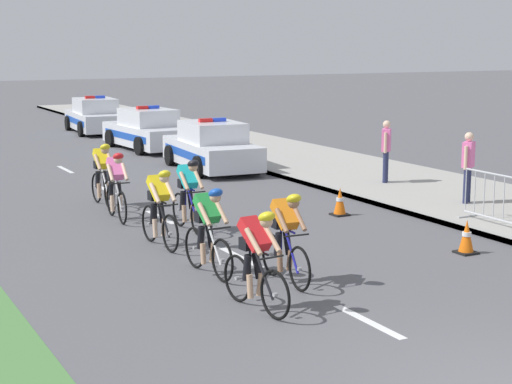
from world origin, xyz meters
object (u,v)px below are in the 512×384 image
Objects in this scene: cyclist_lead at (256,258)px; police_car_nearest at (212,148)px; cyclist_second at (286,236)px; cyclist_fifth at (189,194)px; cyclist_fourth at (160,207)px; traffic_cone_far at (467,237)px; cyclist_third at (209,229)px; spectator_closest at (468,162)px; spectator_middle at (386,147)px; crowd_barrier_middle at (504,202)px; cyclist_seventh at (103,174)px; police_car_second at (147,131)px; cyclist_sixth at (116,185)px; police_car_third at (95,117)px; traffic_cone_mid at (340,202)px.

police_car_nearest is at bearing 67.98° from cyclist_lead.
cyclist_fifth is at bearing 88.48° from cyclist_second.
cyclist_fourth reaches higher than traffic_cone_far.
cyclist_third is 11.77m from police_car_nearest.
spectator_middle is (0.06, 3.29, 0.00)m from spectator_closest.
crowd_barrier_middle is at bearing 0.88° from cyclist_third.
spectator_closest reaches higher than cyclist_seventh.
police_car_second reaches higher than cyclist_lead.
cyclist_seventh is at bearing 121.25° from traffic_cone_far.
spectator_closest reaches higher than cyclist_third.
cyclist_second is 17.76m from police_car_second.
cyclist_sixth is 0.38× the size of police_car_nearest.
police_car_second is at bearing -89.98° from police_car_third.
police_car_third is (4.98, 20.46, -0.11)m from cyclist_fourth.
spectator_closest is at bearing -11.85° from traffic_cone_mid.
cyclist_second reaches higher than traffic_cone_far.
spectator_closest is (2.82, -13.83, 0.40)m from police_car_second.
police_car_third is at bearing 99.67° from spectator_middle.
police_car_second is at bearing 74.30° from cyclist_lead.
cyclist_third is 2.69× the size of traffic_cone_mid.
cyclist_third is (0.17, 2.04, 0.00)m from cyclist_lead.
police_car_nearest is 5.75m from spectator_middle.
traffic_cone_mid is (4.66, 3.09, -0.48)m from cyclist_third.
cyclist_lead is at bearing -92.85° from cyclist_seventh.
traffic_cone_far is (-1.86, -1.00, -0.34)m from crowd_barrier_middle.
traffic_cone_far is (3.82, -4.10, -0.48)m from cyclist_fifth.
cyclist_sixth is 0.38× the size of police_car_second.
police_car_nearest reaches higher than traffic_cone_far.
police_car_nearest is at bearing 99.23° from crowd_barrier_middle.
cyclist_fifth is 2.69× the size of traffic_cone_far.
cyclist_fifth is 3.68m from traffic_cone_mid.
cyclist_fifth is 0.74× the size of crowd_barrier_middle.
cyclist_second is at bearing -135.88° from spectator_middle.
police_car_second is (4.07, 17.29, -0.11)m from cyclist_second.
cyclist_lead is 0.74× the size of crowd_barrier_middle.
spectator_middle reaches higher than cyclist_fifth.
traffic_cone_far is (4.79, -5.85, -0.48)m from cyclist_sixth.
traffic_cone_far is at bearing -90.35° from police_car_third.
cyclist_lead is 11.17m from spectator_middle.
cyclist_seventh is 0.74× the size of crowd_barrier_middle.
spectator_middle is (7.60, -0.91, 0.30)m from cyclist_seventh.
cyclist_sixth is (-0.86, 5.99, 0.00)m from cyclist_second.
cyclist_sixth is 12.33m from police_car_second.
cyclist_sixth is (0.04, 4.96, 0.00)m from cyclist_third.
cyclist_fourth is at bearing -155.94° from spectator_middle.
crowd_barrier_middle is at bearing -55.88° from traffic_cone_mid.
cyclist_third is at bearing 131.17° from cyclist_second.
cyclist_third is 4.96m from cyclist_sixth.
cyclist_second is 2.69× the size of traffic_cone_mid.
spectator_middle is at bearing -6.84° from cyclist_seventh.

